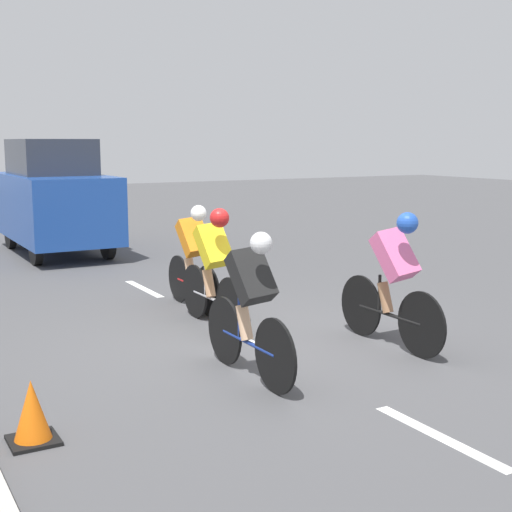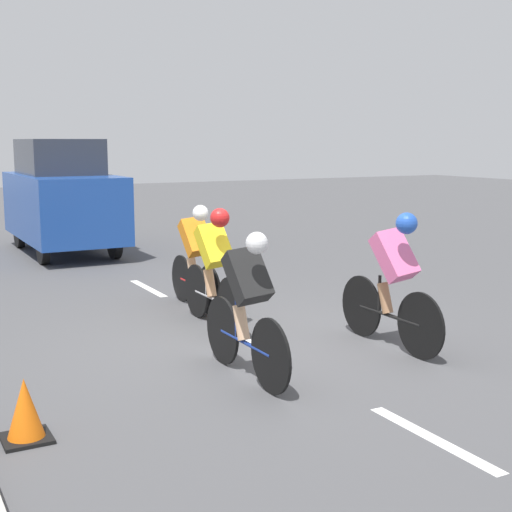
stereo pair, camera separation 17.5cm
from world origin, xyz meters
TOP-DOWN VIEW (x-y plane):
  - ground_plane at (0.00, 0.00)m, footprint 60.00×60.00m
  - lane_stripe_near at (0.00, 2.99)m, footprint 0.12×1.40m
  - lane_stripe_mid at (0.00, -0.21)m, footprint 0.12×1.40m
  - lane_stripe_far at (0.00, -3.41)m, footprint 0.12×1.40m
  - cyclist_orange at (-0.11, -1.78)m, footprint 0.37×1.62m
  - cyclist_pink at (-1.25, 0.94)m, footprint 0.39×1.74m
  - cyclist_black at (0.62, 1.10)m, footprint 0.36×1.69m
  - cyclist_yellow at (0.08, -0.81)m, footprint 0.37×1.68m
  - support_car at (0.28, -7.63)m, footprint 1.70×3.83m
  - traffic_cone at (2.75, 1.55)m, footprint 0.36×0.36m

SIDE VIEW (x-z plane):
  - ground_plane at x=0.00m, z-range 0.00..0.00m
  - lane_stripe_near at x=0.00m, z-range 0.00..0.01m
  - lane_stripe_mid at x=0.00m, z-range 0.00..0.01m
  - lane_stripe_far at x=0.00m, z-range 0.00..0.01m
  - traffic_cone at x=2.75m, z-range -0.01..0.48m
  - cyclist_black at x=0.62m, z-range 0.02..1.47m
  - cyclist_orange at x=-0.11m, z-range 0.03..1.47m
  - cyclist_yellow at x=0.08m, z-range 0.04..1.52m
  - cyclist_pink at x=-1.25m, z-range 0.03..1.56m
  - support_car at x=0.28m, z-range -0.01..2.28m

